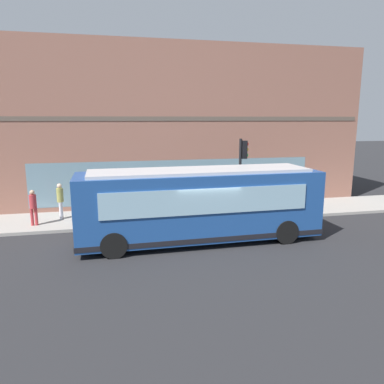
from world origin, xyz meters
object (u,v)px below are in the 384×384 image
at_px(newspaper_vending_box, 90,212).
at_px(fire_hydrant, 278,203).
at_px(pedestrian_near_building_entrance, 190,191).
at_px(pedestrian_walking_along_curb, 33,205).
at_px(pedestrian_near_hydrant, 188,198).
at_px(city_bus_nearside, 200,205).
at_px(pedestrian_by_light_pole, 60,198).
at_px(traffic_light_near_corner, 242,163).

bearing_deg(newspaper_vending_box, fire_hydrant, -89.02).
relative_size(pedestrian_near_building_entrance, pedestrian_walking_along_curb, 1.00).
relative_size(pedestrian_near_hydrant, newspaper_vending_box, 1.80).
height_order(city_bus_nearside, pedestrian_by_light_pole, city_bus_nearside).
height_order(traffic_light_near_corner, pedestrian_by_light_pole, traffic_light_near_corner).
height_order(traffic_light_near_corner, pedestrian_walking_along_curb, traffic_light_near_corner).
relative_size(traffic_light_near_corner, pedestrian_near_hydrant, 2.46).
bearing_deg(newspaper_vending_box, traffic_light_near_corner, -94.55).
bearing_deg(fire_hydrant, pedestrian_walking_along_curb, 91.37).
bearing_deg(newspaper_vending_box, pedestrian_by_light_pole, 60.79).
relative_size(pedestrian_near_building_entrance, pedestrian_near_hydrant, 1.05).
bearing_deg(fire_hydrant, pedestrian_near_hydrant, 91.30).
height_order(traffic_light_near_corner, pedestrian_near_hydrant, traffic_light_near_corner).
bearing_deg(pedestrian_near_hydrant, pedestrian_near_building_entrance, -16.22).
bearing_deg(pedestrian_near_hydrant, pedestrian_by_light_pole, 83.32).
bearing_deg(pedestrian_near_hydrant, pedestrian_walking_along_curb, 91.42).
height_order(traffic_light_near_corner, pedestrian_near_building_entrance, traffic_light_near_corner).
relative_size(city_bus_nearside, pedestrian_near_hydrant, 6.23).
distance_m(fire_hydrant, pedestrian_near_building_entrance, 4.88).
distance_m(city_bus_nearside, traffic_light_near_corner, 4.38).
relative_size(pedestrian_by_light_pole, newspaper_vending_box, 2.00).
distance_m(pedestrian_near_building_entrance, pedestrian_by_light_pole, 6.82).
height_order(traffic_light_near_corner, fire_hydrant, traffic_light_near_corner).
distance_m(city_bus_nearside, pedestrian_walking_along_curb, 7.97).
xyz_separation_m(pedestrian_near_building_entrance, pedestrian_by_light_pole, (-0.67, 6.79, 0.07)).
bearing_deg(city_bus_nearside, pedestrian_by_light_pole, 54.40).
height_order(city_bus_nearside, traffic_light_near_corner, traffic_light_near_corner).
xyz_separation_m(city_bus_nearside, pedestrian_near_hydrant, (3.61, -0.29, -0.48)).
xyz_separation_m(fire_hydrant, pedestrian_walking_along_curb, (-0.30, 12.55, 0.61)).
bearing_deg(city_bus_nearside, pedestrian_near_building_entrance, -7.97).
bearing_deg(traffic_light_near_corner, pedestrian_walking_along_curb, 87.32).
bearing_deg(pedestrian_near_building_entrance, pedestrian_by_light_pole, 95.65).
bearing_deg(newspaper_vending_box, pedestrian_walking_along_curb, 92.93).
relative_size(pedestrian_near_building_entrance, pedestrian_by_light_pole, 0.94).
xyz_separation_m(traffic_light_near_corner, fire_hydrant, (0.78, -2.43, -2.41)).
xyz_separation_m(pedestrian_near_building_entrance, pedestrian_near_hydrant, (-1.42, 0.41, -0.05)).
distance_m(traffic_light_near_corner, pedestrian_near_hydrant, 3.29).
distance_m(fire_hydrant, pedestrian_walking_along_curb, 12.57).
distance_m(pedestrian_near_building_entrance, pedestrian_walking_along_curb, 8.05).
bearing_deg(traffic_light_near_corner, newspaper_vending_box, 85.45).
height_order(fire_hydrant, pedestrian_by_light_pole, pedestrian_by_light_pole).
height_order(pedestrian_near_building_entrance, pedestrian_walking_along_curb, pedestrian_near_building_entrance).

